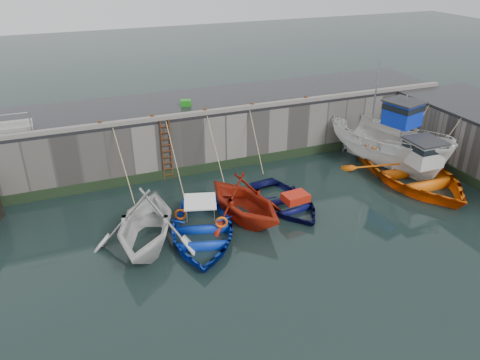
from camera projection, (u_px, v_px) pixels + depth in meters
name	position (u px, v px, depth m)	size (l,w,h in m)	color
ground	(291.00, 285.00, 16.67)	(120.00, 120.00, 0.00)	black
quay_back	(191.00, 130.00, 26.37)	(30.00, 5.00, 3.00)	slate
road_back	(189.00, 103.00, 25.66)	(30.00, 5.00, 0.16)	black
kerb_back	(202.00, 113.00, 23.63)	(30.00, 0.30, 0.20)	slate
algae_back	(205.00, 168.00, 24.83)	(30.00, 0.08, 0.50)	black
ladder	(167.00, 151.00, 23.53)	(0.51, 0.08, 3.20)	#3F1E0F
boat_near_white	(147.00, 244.00, 18.94)	(4.38, 5.08, 2.67)	silver
boat_near_white_rope	(130.00, 199.00, 22.30)	(0.04, 4.03, 3.10)	tan
boat_near_blue	(202.00, 237.00, 19.40)	(3.92, 5.49, 1.14)	#0B2DA8
boat_near_blue_rope	(176.00, 193.00, 22.89)	(0.04, 4.28, 3.10)	tan
boat_near_blacktrim	(244.00, 218.00, 20.76)	(3.97, 4.60, 2.42)	#A4210E
boat_near_blacktrim_rope	(216.00, 182.00, 23.93)	(0.04, 3.70, 3.10)	tan
boat_near_navy	(285.00, 206.00, 21.74)	(3.29, 4.61, 0.96)	#0A0C43
boat_near_navy_rope	(254.00, 174.00, 24.78)	(0.04, 3.49, 3.10)	tan
boat_far_white	(388.00, 146.00, 25.08)	(4.76, 8.03, 5.91)	white
boat_far_orange	(411.00, 172.00, 23.82)	(5.41, 7.50, 4.54)	orange
fish_crate	(186.00, 103.00, 24.94)	(0.54, 0.44, 0.31)	#198418
railing	(14.00, 126.00, 21.62)	(1.60, 1.05, 1.00)	#A5A8AD
bollard_a	(100.00, 124.00, 22.05)	(0.18, 0.18, 0.28)	#3F1E0F
bollard_b	(152.00, 117.00, 22.87)	(0.18, 0.18, 0.28)	#3F1E0F
bollard_c	(205.00, 111.00, 23.76)	(0.18, 0.18, 0.28)	#3F1E0F
bollard_d	(252.00, 105.00, 24.62)	(0.18, 0.18, 0.28)	#3F1E0F
bollard_e	(306.00, 99.00, 25.67)	(0.18, 0.18, 0.28)	#3F1E0F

